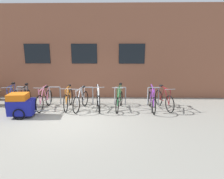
{
  "coord_description": "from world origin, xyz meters",
  "views": [
    {
      "loc": [
        1.63,
        -6.34,
        2.58
      ],
      "look_at": [
        1.44,
        1.6,
        0.79
      ],
      "focal_mm": 29.86,
      "sensor_mm": 36.0,
      "label": 1
    }
  ],
  "objects_px": {
    "bicycle_orange": "(68,99)",
    "bike_trailer": "(21,105)",
    "bicycle_black": "(26,99)",
    "bicycle_maroon": "(164,100)",
    "bicycle_purple": "(152,101)",
    "bicycle_silver": "(81,100)",
    "bicycle_blue": "(12,99)",
    "bicycle_pink": "(44,100)",
    "bicycle_white": "(98,100)",
    "bicycle_green": "(119,100)"
  },
  "relations": [
    {
      "from": "bicycle_blue",
      "to": "bicycle_black",
      "type": "bearing_deg",
      "value": 4.45
    },
    {
      "from": "bicycle_maroon",
      "to": "bike_trailer",
      "type": "xyz_separation_m",
      "value": [
        -5.65,
        -1.14,
        0.09
      ]
    },
    {
      "from": "bicycle_blue",
      "to": "bicycle_black",
      "type": "distance_m",
      "value": 0.57
    },
    {
      "from": "bicycle_white",
      "to": "bicycle_black",
      "type": "height_order",
      "value": "bicycle_white"
    },
    {
      "from": "bicycle_black",
      "to": "bicycle_blue",
      "type": "bearing_deg",
      "value": -175.55
    },
    {
      "from": "bike_trailer",
      "to": "bicycle_pink",
      "type": "bearing_deg",
      "value": 64.03
    },
    {
      "from": "bicycle_orange",
      "to": "bike_trailer",
      "type": "bearing_deg",
      "value": -142.93
    },
    {
      "from": "bicycle_purple",
      "to": "bike_trailer",
      "type": "distance_m",
      "value": 5.18
    },
    {
      "from": "bicycle_purple",
      "to": "bicycle_silver",
      "type": "xyz_separation_m",
      "value": [
        -3.0,
        0.02,
        -0.01
      ]
    },
    {
      "from": "bicycle_silver",
      "to": "bicycle_black",
      "type": "relative_size",
      "value": 0.96
    },
    {
      "from": "bicycle_black",
      "to": "bicycle_maroon",
      "type": "bearing_deg",
      "value": 0.31
    },
    {
      "from": "bicycle_green",
      "to": "bicycle_black",
      "type": "distance_m",
      "value": 4.09
    },
    {
      "from": "bicycle_pink",
      "to": "bicycle_orange",
      "type": "distance_m",
      "value": 1.02
    },
    {
      "from": "bicycle_pink",
      "to": "bicycle_orange",
      "type": "xyz_separation_m",
      "value": [
        1.01,
        0.12,
        0.01
      ]
    },
    {
      "from": "bicycle_purple",
      "to": "bicycle_blue",
      "type": "height_order",
      "value": "bicycle_purple"
    },
    {
      "from": "bicycle_silver",
      "to": "bicycle_green",
      "type": "relative_size",
      "value": 0.97
    },
    {
      "from": "bicycle_pink",
      "to": "bike_trailer",
      "type": "relative_size",
      "value": 1.17
    },
    {
      "from": "bicycle_silver",
      "to": "bicycle_maroon",
      "type": "bearing_deg",
      "value": 2.91
    },
    {
      "from": "bicycle_silver",
      "to": "bicycle_black",
      "type": "distance_m",
      "value": 2.46
    },
    {
      "from": "bicycle_black",
      "to": "bicycle_white",
      "type": "bearing_deg",
      "value": -1.84
    },
    {
      "from": "bicycle_green",
      "to": "bicycle_maroon",
      "type": "distance_m",
      "value": 1.93
    },
    {
      "from": "bicycle_blue",
      "to": "bicycle_silver",
      "type": "distance_m",
      "value": 3.02
    },
    {
      "from": "bicycle_green",
      "to": "bike_trailer",
      "type": "relative_size",
      "value": 1.16
    },
    {
      "from": "bicycle_white",
      "to": "bicycle_blue",
      "type": "height_order",
      "value": "bicycle_blue"
    },
    {
      "from": "bicycle_white",
      "to": "bicycle_maroon",
      "type": "height_order",
      "value": "bicycle_white"
    },
    {
      "from": "bicycle_pink",
      "to": "bicycle_silver",
      "type": "distance_m",
      "value": 1.6
    },
    {
      "from": "bicycle_white",
      "to": "bike_trailer",
      "type": "height_order",
      "value": "bicycle_white"
    },
    {
      "from": "bicycle_silver",
      "to": "bicycle_pink",
      "type": "bearing_deg",
      "value": 177.73
    },
    {
      "from": "bicycle_maroon",
      "to": "bicycle_orange",
      "type": "xyz_separation_m",
      "value": [
        -4.14,
        -0.0,
        0.01
      ]
    },
    {
      "from": "bicycle_silver",
      "to": "bicycle_black",
      "type": "xyz_separation_m",
      "value": [
        -2.45,
        0.15,
        0.01
      ]
    },
    {
      "from": "bicycle_pink",
      "to": "bicycle_blue",
      "type": "relative_size",
      "value": 1.02
    },
    {
      "from": "bicycle_pink",
      "to": "bicycle_maroon",
      "type": "bearing_deg",
      "value": 1.31
    },
    {
      "from": "bicycle_silver",
      "to": "bicycle_maroon",
      "type": "relative_size",
      "value": 0.98
    },
    {
      "from": "bicycle_purple",
      "to": "bicycle_silver",
      "type": "distance_m",
      "value": 3.0
    },
    {
      "from": "bicycle_blue",
      "to": "bike_trailer",
      "type": "bearing_deg",
      "value": -49.06
    },
    {
      "from": "bicycle_green",
      "to": "bicycle_maroon",
      "type": "xyz_separation_m",
      "value": [
        1.92,
        0.11,
        0.01
      ]
    },
    {
      "from": "bicycle_orange",
      "to": "bicycle_white",
      "type": "bearing_deg",
      "value": -5.83
    },
    {
      "from": "bicycle_orange",
      "to": "bike_trailer",
      "type": "relative_size",
      "value": 1.24
    },
    {
      "from": "bicycle_black",
      "to": "bicycle_maroon",
      "type": "xyz_separation_m",
      "value": [
        6.01,
        0.03,
        0.0
      ]
    },
    {
      "from": "bicycle_white",
      "to": "bicycle_blue",
      "type": "xyz_separation_m",
      "value": [
        -3.75,
        0.06,
        -0.01
      ]
    },
    {
      "from": "bicycle_purple",
      "to": "bicycle_maroon",
      "type": "bearing_deg",
      "value": 20.13
    },
    {
      "from": "bicycle_white",
      "to": "bicycle_pink",
      "type": "xyz_separation_m",
      "value": [
        -2.33,
        0.02,
        -0.01
      ]
    },
    {
      "from": "bicycle_purple",
      "to": "bicycle_pink",
      "type": "relative_size",
      "value": 1.01
    },
    {
      "from": "bicycle_silver",
      "to": "bike_trailer",
      "type": "distance_m",
      "value": 2.31
    },
    {
      "from": "bicycle_silver",
      "to": "bicycle_green",
      "type": "distance_m",
      "value": 1.64
    },
    {
      "from": "bicycle_maroon",
      "to": "bike_trailer",
      "type": "relative_size",
      "value": 1.16
    },
    {
      "from": "bicycle_black",
      "to": "bicycle_orange",
      "type": "height_order",
      "value": "bicycle_black"
    },
    {
      "from": "bicycle_pink",
      "to": "bicycle_maroon",
      "type": "xyz_separation_m",
      "value": [
        5.15,
        0.12,
        -0.0
      ]
    },
    {
      "from": "bicycle_blue",
      "to": "bicycle_black",
      "type": "height_order",
      "value": "bicycle_blue"
    },
    {
      "from": "bicycle_silver",
      "to": "bicycle_green",
      "type": "xyz_separation_m",
      "value": [
        1.63,
        0.07,
        0.0
      ]
    }
  ]
}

